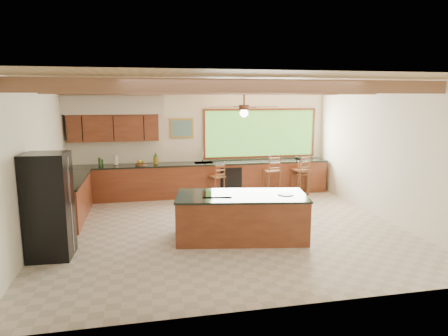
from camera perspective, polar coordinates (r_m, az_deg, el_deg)
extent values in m
plane|color=beige|center=(8.40, 0.27, -8.60)|extent=(7.20, 7.20, 0.00)
cube|color=#EEE7CD|center=(11.22, -3.21, 3.95)|extent=(7.20, 0.04, 3.00)
cube|color=#EEE7CD|center=(4.97, 8.17, -3.83)|extent=(7.20, 0.04, 3.00)
cube|color=#EEE7CD|center=(8.11, -25.46, 0.65)|extent=(0.04, 6.50, 3.00)
cube|color=#EEE7CD|center=(9.48, 22.10, 2.11)|extent=(0.04, 6.50, 3.00)
cube|color=#A47D52|center=(7.97, 0.29, 12.30)|extent=(7.20, 6.50, 0.04)
cube|color=#94684A|center=(6.41, 3.35, 11.59)|extent=(7.10, 0.15, 0.22)
cube|color=#94684A|center=(8.45, -0.44, 11.22)|extent=(7.10, 0.15, 0.22)
cube|color=#94684A|center=(10.22, -2.47, 11.00)|extent=(7.10, 0.15, 0.22)
cube|color=brown|center=(10.89, -15.45, 5.54)|extent=(2.30, 0.35, 0.70)
cube|color=beige|center=(10.80, -15.62, 8.69)|extent=(2.60, 0.50, 0.48)
cylinder|color=#FFEABF|center=(10.87, -19.28, 7.29)|extent=(0.10, 0.10, 0.01)
cylinder|color=#FFEABF|center=(10.78, -11.82, 7.62)|extent=(0.10, 0.10, 0.01)
cube|color=#62AA3C|center=(11.55, 5.20, 4.95)|extent=(3.20, 0.04, 1.30)
cube|color=#B28836|center=(11.09, -6.03, 5.66)|extent=(0.64, 0.03, 0.54)
cube|color=#386654|center=(11.07, -6.02, 5.65)|extent=(0.54, 0.01, 0.44)
cube|color=brown|center=(11.05, -2.89, -1.70)|extent=(7.00, 0.65, 0.88)
cube|color=black|center=(10.97, -2.92, 0.65)|extent=(7.04, 0.69, 0.04)
cube|color=brown|center=(9.54, -21.13, -4.27)|extent=(0.65, 2.35, 0.88)
cube|color=black|center=(9.44, -21.30, -1.56)|extent=(0.69, 2.39, 0.04)
cube|color=black|center=(10.87, 1.03, -2.00)|extent=(0.60, 0.02, 0.78)
cube|color=silver|center=(10.97, -2.92, 0.68)|extent=(0.50, 0.38, 0.03)
cylinder|color=silver|center=(11.14, -3.08, 1.68)|extent=(0.03, 0.03, 0.30)
cylinder|color=silver|center=(11.02, -3.01, 2.28)|extent=(0.03, 0.20, 0.03)
cylinder|color=white|center=(10.94, -15.19, 1.09)|extent=(0.11, 0.11, 0.26)
cylinder|color=#1C3816|center=(10.86, -17.35, 0.81)|extent=(0.06, 0.06, 0.22)
cylinder|color=#1C3816|center=(10.89, -17.00, 0.74)|extent=(0.05, 0.05, 0.18)
cube|color=black|center=(11.73, 10.60, 1.42)|extent=(0.22, 0.19, 0.09)
cube|color=brown|center=(7.73, 2.48, -7.07)|extent=(2.59, 1.53, 0.82)
cube|color=black|center=(7.62, 2.50, -3.98)|extent=(2.63, 1.57, 0.04)
cube|color=black|center=(7.59, -1.01, -3.80)|extent=(0.61, 0.52, 0.02)
cylinder|color=white|center=(7.71, 8.83, -3.71)|extent=(0.30, 0.30, 0.01)
cube|color=black|center=(7.32, -23.75, -4.99)|extent=(0.73, 0.71, 1.79)
cube|color=silver|center=(7.25, -21.06, -4.94)|extent=(0.02, 0.05, 1.64)
cube|color=brown|center=(10.62, -1.06, -1.22)|extent=(0.48, 0.48, 0.04)
cylinder|color=brown|center=(10.52, -1.68, -3.09)|extent=(0.03, 0.03, 0.59)
cylinder|color=brown|center=(10.58, -0.14, -3.02)|extent=(0.03, 0.03, 0.59)
cylinder|color=brown|center=(10.80, -1.95, -2.75)|extent=(0.03, 0.03, 0.59)
cylinder|color=brown|center=(10.85, -0.45, -2.68)|extent=(0.03, 0.03, 0.59)
cube|color=brown|center=(10.99, 6.80, -0.38)|extent=(0.49, 0.49, 0.04)
cylinder|color=brown|center=(10.85, 6.20, -2.48)|extent=(0.04, 0.04, 0.69)
cylinder|color=brown|center=(10.96, 7.87, -2.39)|extent=(0.04, 0.04, 0.69)
cylinder|color=brown|center=(11.16, 5.67, -2.12)|extent=(0.04, 0.04, 0.69)
cylinder|color=brown|center=(11.27, 7.30, -2.04)|extent=(0.04, 0.04, 0.69)
cube|color=brown|center=(11.28, 10.86, -0.23)|extent=(0.55, 0.55, 0.04)
cylinder|color=brown|center=(11.14, 10.34, -2.27)|extent=(0.04, 0.04, 0.69)
cylinder|color=brown|center=(11.27, 11.91, -2.18)|extent=(0.04, 0.04, 0.69)
cylinder|color=brown|center=(11.44, 9.71, -1.92)|extent=(0.04, 0.04, 0.69)
cylinder|color=brown|center=(11.56, 11.25, -1.84)|extent=(0.04, 0.04, 0.69)
cube|color=brown|center=(11.33, 11.15, -0.82)|extent=(0.44, 0.44, 0.04)
cylinder|color=brown|center=(11.21, 10.72, -2.51)|extent=(0.03, 0.03, 0.57)
cylinder|color=brown|center=(11.32, 12.01, -2.43)|extent=(0.03, 0.03, 0.57)
cylinder|color=brown|center=(11.46, 10.19, -2.22)|extent=(0.03, 0.03, 0.57)
cylinder|color=brown|center=(11.57, 11.46, -2.15)|extent=(0.03, 0.03, 0.57)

